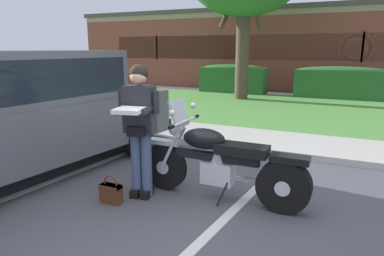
{
  "coord_description": "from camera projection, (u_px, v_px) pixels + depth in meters",
  "views": [
    {
      "loc": [
        1.72,
        -3.15,
        1.89
      ],
      "look_at": [
        -0.17,
        0.89,
        0.85
      ],
      "focal_mm": 32.04,
      "sensor_mm": 36.0,
      "label": 1
    }
  ],
  "objects": [
    {
      "name": "stall_stripe_1",
      "position": [
        224.0,
        219.0,
        3.87
      ],
      "size": [
        0.57,
        4.39,
        0.01
      ],
      "primitive_type": "cube",
      "rotation": [
        0.0,
        0.0,
        -0.1
      ],
      "color": "silver",
      "rests_on": "ground"
    },
    {
      "name": "concrete_walk",
      "position": [
        256.0,
        139.0,
        7.18
      ],
      "size": [
        60.0,
        1.5,
        0.08
      ],
      "primitive_type": "cube",
      "color": "#B7B2A8",
      "rests_on": "ground"
    },
    {
      "name": "motorcycle",
      "position": [
        226.0,
        164.0,
        4.26
      ],
      "size": [
        2.24,
        0.82,
        1.26
      ],
      "color": "black",
      "rests_on": "ground"
    },
    {
      "name": "grass_lawn",
      "position": [
        289.0,
        110.0,
        10.65
      ],
      "size": [
        60.0,
        6.35,
        0.06
      ],
      "primitive_type": "cube",
      "color": "#518E3D",
      "rests_on": "ground"
    },
    {
      "name": "handbag",
      "position": [
        111.0,
        192.0,
        4.27
      ],
      "size": [
        0.28,
        0.13,
        0.36
      ],
      "color": "#562D19",
      "rests_on": "ground"
    },
    {
      "name": "parked_suv_adjacent",
      "position": [
        26.0,
        111.0,
        5.21
      ],
      "size": [
        2.43,
        5.01,
        1.86
      ],
      "color": "#515459",
      "rests_on": "ground"
    },
    {
      "name": "curb_strip",
      "position": [
        245.0,
        148.0,
        6.43
      ],
      "size": [
        60.0,
        0.2,
        0.12
      ],
      "primitive_type": "cube",
      "color": "#B7B2A8",
      "rests_on": "ground"
    },
    {
      "name": "stall_stripe_0",
      "position": [
        51.0,
        182.0,
        4.97
      ],
      "size": [
        0.57,
        4.39,
        0.01
      ],
      "primitive_type": "cube",
      "rotation": [
        0.0,
        0.0,
        -0.1
      ],
      "color": "silver",
      "rests_on": "ground"
    },
    {
      "name": "hedge_left",
      "position": [
        233.0,
        78.0,
        14.59
      ],
      "size": [
        2.79,
        0.9,
        1.24
      ],
      "color": "#286028",
      "rests_on": "ground"
    },
    {
      "name": "brick_building",
      "position": [
        361.0,
        49.0,
        17.38
      ],
      "size": [
        28.12,
        8.75,
        3.73
      ],
      "color": "brown",
      "rests_on": "ground"
    },
    {
      "name": "ground_plane",
      "position": [
        173.0,
        218.0,
        3.92
      ],
      "size": [
        140.0,
        140.0,
        0.0
      ],
      "primitive_type": "plane",
      "color": "#4C4C51"
    },
    {
      "name": "hedge_center_left",
      "position": [
        341.0,
        82.0,
        12.84
      ],
      "size": [
        3.32,
        0.9,
        1.24
      ],
      "color": "#286028",
      "rests_on": "ground"
    },
    {
      "name": "rider_person",
      "position": [
        139.0,
        121.0,
        4.27
      ],
      "size": [
        0.53,
        0.63,
        1.7
      ],
      "color": "black",
      "rests_on": "ground"
    }
  ]
}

